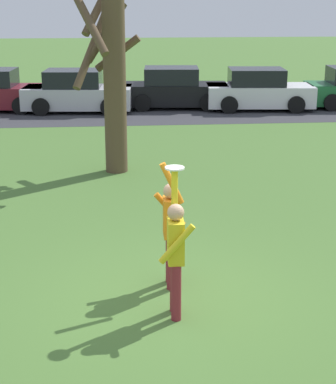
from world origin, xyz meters
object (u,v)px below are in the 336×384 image
at_px(parked_car_white, 259,91).
at_px(bare_tree_tall, 111,69).
at_px(person_defender, 171,226).
at_px(parked_car_silver, 77,93).
at_px(frisbee_disc, 175,168).
at_px(parked_car_black, 174,89).
at_px(person_catcher, 176,251).

height_order(parked_car_white, bare_tree_tall, bare_tree_tall).
distance_m(person_defender, parked_car_silver, 15.89).
height_order(frisbee_disc, parked_car_black, frisbee_disc).
xyz_separation_m(person_defender, frisbee_disc, (-0.02, -0.75, 1.11)).
height_order(parked_car_black, parked_car_white, same).
bearing_deg(person_defender, parked_car_black, 175.61).
relative_size(person_catcher, parked_car_silver, 0.49).
bearing_deg(parked_car_silver, person_catcher, -77.97).
height_order(person_catcher, parked_car_black, person_catcher).
xyz_separation_m(person_catcher, frisbee_disc, (0.01, 0.22, 1.11)).
xyz_separation_m(parked_car_silver, parked_car_white, (7.07, -0.17, 0.00)).
distance_m(frisbee_disc, bare_tree_tall, 7.68).
relative_size(parked_car_silver, parked_car_black, 1.00).
bearing_deg(parked_car_white, frisbee_disc, -102.06).
bearing_deg(frisbee_disc, person_defender, 88.53).
bearing_deg(frisbee_disc, parked_car_white, 73.13).
height_order(frisbee_disc, bare_tree_tall, bare_tree_tall).
xyz_separation_m(frisbee_disc, parked_car_black, (1.69, 17.03, -1.37)).
bearing_deg(parked_car_white, person_catcher, -101.86).
height_order(person_defender, parked_car_silver, person_defender).
bearing_deg(parked_car_white, bare_tree_tall, -118.64).
height_order(person_catcher, parked_car_white, person_catcher).
bearing_deg(person_defender, parked_car_white, 163.90).
bearing_deg(parked_car_white, person_defender, -102.76).
relative_size(person_catcher, person_defender, 1.02).
relative_size(person_catcher, parked_car_black, 0.49).
bearing_deg(person_catcher, parked_car_black, -4.14).
height_order(frisbee_disc, parked_car_white, frisbee_disc).
xyz_separation_m(person_defender, bare_tree_tall, (-0.81, 6.87, 1.60)).
xyz_separation_m(person_catcher, parked_car_black, (1.70, 17.25, -0.25)).
distance_m(person_catcher, person_defender, 0.98).
height_order(person_catcher, bare_tree_tall, bare_tree_tall).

